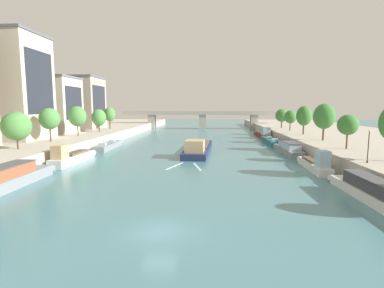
# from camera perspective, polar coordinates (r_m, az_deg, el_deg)

# --- Properties ---
(ground_plane) EXTENTS (400.00, 400.00, 0.00)m
(ground_plane) POSITION_cam_1_polar(r_m,az_deg,el_deg) (23.32, -6.24, -16.42)
(ground_plane) COLOR teal
(quay_left) EXTENTS (36.00, 170.00, 2.46)m
(quay_left) POSITION_cam_1_polar(r_m,az_deg,el_deg) (87.84, -25.77, 1.21)
(quay_left) COLOR #B7AD9E
(quay_left) RESTS_ON ground
(quay_right) EXTENTS (36.00, 170.00, 2.46)m
(quay_right) POSITION_cam_1_polar(r_m,az_deg,el_deg) (84.34, 28.71, 0.81)
(quay_right) COLOR #B7AD9E
(quay_right) RESTS_ON ground
(barge_midriver) EXTENTS (5.60, 23.35, 3.29)m
(barge_midriver) POSITION_cam_1_polar(r_m,az_deg,el_deg) (60.45, 1.20, -0.74)
(barge_midriver) COLOR #1E284C
(barge_midriver) RESTS_ON ground
(wake_behind_barge) EXTENTS (5.59, 6.03, 0.03)m
(wake_behind_barge) POSITION_cam_1_polar(r_m,az_deg,el_deg) (46.61, -1.22, -4.32)
(wake_behind_barge) COLOR silver
(wake_behind_barge) RESTS_ON ground
(moored_boat_left_lone) EXTENTS (3.22, 15.63, 2.65)m
(moored_boat_left_lone) POSITION_cam_1_polar(r_m,az_deg,el_deg) (40.19, -32.21, -5.71)
(moored_boat_left_lone) COLOR gray
(moored_boat_left_lone) RESTS_ON ground
(moored_boat_left_upstream) EXTENTS (2.82, 12.54, 3.44)m
(moored_boat_left_upstream) POSITION_cam_1_polar(r_m,az_deg,el_deg) (53.26, -22.11, -2.29)
(moored_boat_left_upstream) COLOR silver
(moored_boat_left_upstream) RESTS_ON ground
(moored_boat_left_midway) EXTENTS (2.92, 14.42, 2.30)m
(moored_boat_left_midway) POSITION_cam_1_polar(r_m,az_deg,el_deg) (68.92, -15.71, -0.31)
(moored_boat_left_midway) COLOR gray
(moored_boat_left_midway) RESTS_ON ground
(moored_boat_right_far) EXTENTS (2.60, 13.29, 2.35)m
(moored_boat_right_far) POSITION_cam_1_polar(r_m,az_deg,el_deg) (35.28, 30.64, -7.50)
(moored_boat_right_far) COLOR silver
(moored_boat_right_far) RESTS_ON ground
(moored_boat_right_second) EXTENTS (2.36, 11.67, 3.39)m
(moored_boat_right_second) POSITION_cam_1_polar(r_m,az_deg,el_deg) (47.26, 22.59, -3.53)
(moored_boat_right_second) COLOR silver
(moored_boat_right_second) RESTS_ON ground
(moored_boat_right_midway) EXTENTS (3.14, 14.10, 2.41)m
(moored_boat_right_midway) POSITION_cam_1_polar(r_m,az_deg,el_deg) (62.92, 18.02, -0.74)
(moored_boat_right_midway) COLOR gray
(moored_boat_right_midway) RESTS_ON ground
(moored_boat_right_upstream) EXTENTS (3.04, 14.06, 2.27)m
(moored_boat_right_upstream) POSITION_cam_1_polar(r_m,az_deg,el_deg) (78.28, 14.97, 0.58)
(moored_boat_right_upstream) COLOR #23666B
(moored_boat_right_upstream) RESTS_ON ground
(moored_boat_right_lone) EXTENTS (3.14, 16.20, 3.23)m
(moored_boat_right_lone) POSITION_cam_1_polar(r_m,az_deg,el_deg) (93.87, 13.49, 1.88)
(moored_boat_right_lone) COLOR maroon
(moored_boat_right_lone) RESTS_ON ground
(tree_left_end_of_row) EXTENTS (4.57, 4.57, 6.04)m
(tree_left_end_of_row) POSITION_cam_1_polar(r_m,az_deg,el_deg) (55.60, -30.66, 2.96)
(tree_left_end_of_row) COLOR brown
(tree_left_end_of_row) RESTS_ON quay_left
(tree_left_by_lamp) EXTENTS (3.97, 3.97, 6.58)m
(tree_left_by_lamp) POSITION_cam_1_polar(r_m,az_deg,el_deg) (64.53, -25.70, 4.38)
(tree_left_by_lamp) COLOR brown
(tree_left_by_lamp) RESTS_ON quay_left
(tree_left_nearest) EXTENTS (4.13, 4.13, 6.95)m
(tree_left_nearest) POSITION_cam_1_polar(r_m,az_deg,el_deg) (74.40, -21.17, 4.97)
(tree_left_nearest) COLOR brown
(tree_left_nearest) RESTS_ON quay_left
(tree_left_second) EXTENTS (3.88, 3.88, 6.15)m
(tree_left_second) POSITION_cam_1_polar(r_m,az_deg,el_deg) (85.27, -17.47, 4.85)
(tree_left_second) COLOR brown
(tree_left_second) RESTS_ON quay_left
(tree_left_third) EXTENTS (3.34, 3.34, 6.64)m
(tree_left_third) POSITION_cam_1_polar(r_m,az_deg,el_deg) (94.70, -15.55, 5.50)
(tree_left_third) COLOR brown
(tree_left_third) RESTS_ON quay_left
(tree_right_end_of_row) EXTENTS (3.24, 3.24, 5.59)m
(tree_right_end_of_row) POSITION_cam_1_polar(r_m,az_deg,el_deg) (54.20, 27.76, 3.27)
(tree_right_end_of_row) COLOR brown
(tree_right_end_of_row) RESTS_ON quay_right
(tree_right_by_lamp) EXTENTS (4.28, 4.28, 7.46)m
(tree_right_by_lamp) POSITION_cam_1_polar(r_m,az_deg,el_deg) (66.19, 24.06, 4.86)
(tree_right_by_lamp) COLOR brown
(tree_right_by_lamp) RESTS_ON quay_right
(tree_right_distant) EXTENTS (3.73, 3.73, 7.01)m
(tree_right_distant) POSITION_cam_1_polar(r_m,az_deg,el_deg) (78.57, 20.72, 5.07)
(tree_right_distant) COLOR brown
(tree_right_distant) RESTS_ON quay_right
(tree_right_midway) EXTENTS (3.42, 3.42, 5.81)m
(tree_right_midway) POSITION_cam_1_polar(r_m,az_deg,el_deg) (89.50, 18.38, 4.97)
(tree_right_midway) COLOR brown
(tree_right_midway) RESTS_ON quay_right
(tree_right_second) EXTENTS (4.12, 4.12, 6.07)m
(tree_right_second) POSITION_cam_1_polar(r_m,az_deg,el_deg) (100.63, 16.88, 5.27)
(tree_right_second) COLOR brown
(tree_right_second) RESTS_ON quay_right
(lamppost_right_bank) EXTENTS (0.28, 0.28, 4.11)m
(lamppost_right_bank) POSITION_cam_1_polar(r_m,az_deg,el_deg) (42.12, 30.79, -0.08)
(lamppost_right_bank) COLOR black
(lamppost_right_bank) RESTS_ON quay_right
(building_left_tall) EXTENTS (14.25, 12.18, 21.79)m
(building_left_tall) POSITION_cam_1_polar(r_m,az_deg,el_deg) (73.20, -31.82, 9.31)
(building_left_tall) COLOR beige
(building_left_tall) RESTS_ON quay_left
(building_left_middle) EXTENTS (12.88, 11.81, 14.62)m
(building_left_middle) POSITION_cam_1_polar(r_m,az_deg,el_deg) (86.79, -25.45, 6.82)
(building_left_middle) COLOR beige
(building_left_middle) RESTS_ON quay_left
(building_left_corner) EXTENTS (13.46, 13.18, 16.22)m
(building_left_corner) POSITION_cam_1_polar(r_m,az_deg,el_deg) (101.88, -20.84, 7.45)
(building_left_corner) COLOR #A89989
(building_left_corner) RESTS_ON quay_left
(bridge_far) EXTENTS (66.86, 4.40, 7.39)m
(bridge_far) POSITION_cam_1_polar(r_m,az_deg,el_deg) (124.78, 2.01, 5.12)
(bridge_far) COLOR #9E998E
(bridge_far) RESTS_ON ground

